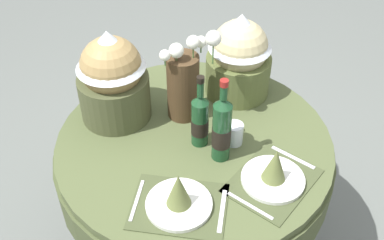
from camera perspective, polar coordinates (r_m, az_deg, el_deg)
name	(u,v)px	position (r m, az deg, el deg)	size (l,w,h in m)	color
dining_table	(194,162)	(2.04, 0.26, -5.16)	(1.17, 1.17, 0.77)	#4C5633
place_setting_left	(179,198)	(1.67, -1.62, -9.45)	(0.42, 0.39, 0.16)	#41492B
place_setting_right	(274,173)	(1.77, 9.94, -6.33)	(0.43, 0.40, 0.16)	#41492B
flower_vase	(184,82)	(1.96, -0.96, 4.69)	(0.23, 0.18, 0.44)	#47331E
wine_bottle_left	(222,129)	(1.78, 3.63, -1.11)	(0.07, 0.07, 0.37)	#194223
wine_bottle_centre	(200,120)	(1.85, 0.97, 0.04)	(0.07, 0.07, 0.33)	#194223
tumbler_mid	(234,134)	(1.91, 5.15, -1.67)	(0.07, 0.07, 0.09)	silver
gift_tub_back_left	(112,74)	(1.96, -9.71, 5.59)	(0.30, 0.30, 0.42)	#474C2D
gift_tub_back_right	(239,53)	(2.09, 5.78, 8.09)	(0.29, 0.29, 0.40)	#566033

